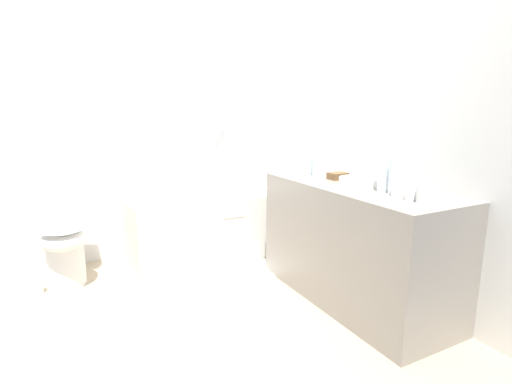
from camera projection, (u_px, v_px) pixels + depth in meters
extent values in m
plane|color=tan|center=(203.00, 306.00, 2.82)|extent=(3.65, 3.65, 0.00)
cube|color=silver|center=(150.00, 121.00, 3.69)|extent=(3.05, 0.10, 2.53)
cube|color=silver|center=(360.00, 123.00, 3.18)|extent=(0.10, 2.93, 2.53)
cube|color=white|center=(216.00, 224.00, 3.77)|extent=(1.58, 0.68, 0.59)
cube|color=white|center=(215.00, 198.00, 3.72)|extent=(1.30, 0.49, 0.09)
cylinder|color=#AAAAAF|center=(272.00, 184.00, 3.98)|extent=(0.09, 0.03, 0.03)
cylinder|color=#AAAAAF|center=(213.00, 152.00, 3.96)|extent=(0.28, 0.03, 0.57)
cylinder|color=#AAAAAF|center=(158.00, 156.00, 3.71)|extent=(0.29, 0.03, 0.03)
cube|color=white|center=(233.00, 206.00, 3.45)|extent=(0.22, 0.03, 0.20)
cylinder|color=white|center=(66.00, 261.00, 3.13)|extent=(0.28, 0.28, 0.39)
ellipsoid|color=white|center=(63.00, 240.00, 3.04)|extent=(0.36, 0.40, 0.15)
ellipsoid|color=white|center=(62.00, 229.00, 3.02)|extent=(0.34, 0.38, 0.02)
cube|color=white|center=(63.00, 214.00, 3.22)|extent=(0.36, 0.18, 0.29)
cylinder|color=#B7B7BC|center=(61.00, 197.00, 3.19)|extent=(0.03, 0.03, 0.01)
cube|color=gray|center=(355.00, 243.00, 2.85)|extent=(0.62, 1.50, 0.86)
cylinder|color=white|center=(360.00, 182.00, 2.74)|extent=(0.28, 0.28, 0.05)
cylinder|color=#ABABB0|center=(379.00, 180.00, 2.82)|extent=(0.02, 0.02, 0.05)
cylinder|color=#ABABB0|center=(374.00, 177.00, 2.79)|extent=(0.10, 0.02, 0.02)
cylinder|color=#ABABB0|center=(385.00, 182.00, 2.77)|extent=(0.03, 0.03, 0.04)
cylinder|color=#ABABB0|center=(373.00, 179.00, 2.87)|extent=(0.03, 0.03, 0.04)
cylinder|color=silver|center=(394.00, 177.00, 2.45)|extent=(0.06, 0.06, 0.22)
cylinder|color=white|center=(395.00, 157.00, 2.43)|extent=(0.03, 0.03, 0.02)
cylinder|color=silver|center=(317.00, 165.00, 3.10)|extent=(0.07, 0.07, 0.17)
cylinder|color=white|center=(317.00, 153.00, 3.08)|extent=(0.04, 0.04, 0.02)
cylinder|color=silver|center=(304.00, 161.00, 3.30)|extent=(0.07, 0.07, 0.18)
cylinder|color=white|center=(305.00, 149.00, 3.28)|extent=(0.04, 0.04, 0.02)
cylinder|color=silver|center=(308.00, 162.00, 3.16)|extent=(0.07, 0.07, 0.20)
cylinder|color=white|center=(308.00, 148.00, 3.13)|extent=(0.04, 0.04, 0.02)
cylinder|color=silver|center=(383.00, 174.00, 2.52)|extent=(0.07, 0.07, 0.23)
cylinder|color=white|center=(384.00, 154.00, 2.49)|extent=(0.04, 0.04, 0.02)
cylinder|color=white|center=(411.00, 193.00, 2.29)|extent=(0.06, 0.06, 0.09)
cylinder|color=white|center=(397.00, 188.00, 2.39)|extent=(0.06, 0.06, 0.10)
cylinder|color=white|center=(424.00, 195.00, 2.22)|extent=(0.08, 0.08, 0.10)
cylinder|color=white|center=(413.00, 190.00, 2.36)|extent=(0.07, 0.07, 0.09)
cube|color=brown|center=(338.00, 176.00, 2.97)|extent=(0.14, 0.10, 0.05)
cube|color=white|center=(256.00, 270.00, 3.42)|extent=(0.67, 0.35, 0.01)
cylinder|color=white|center=(35.00, 286.00, 2.99)|extent=(0.11, 0.11, 0.13)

